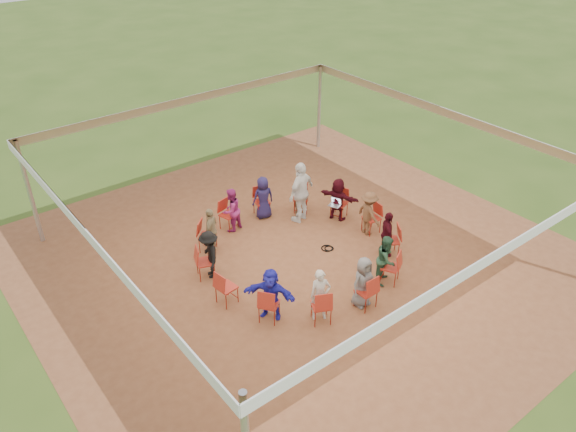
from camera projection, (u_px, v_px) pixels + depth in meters
ground at (298, 259)px, 14.73m from camera, size 80.00×80.00×0.00m
dirt_patch at (298, 258)px, 14.72m from camera, size 13.00×13.00×0.00m
tent at (299, 179)px, 13.48m from camera, size 10.33×10.33×3.00m
chair_0 at (339, 203)px, 16.28m from camera, size 0.56×0.55×0.90m
chair_1 at (301, 198)px, 16.56m from camera, size 0.61×0.61×0.90m
chair_2 at (262, 202)px, 16.36m from camera, size 0.51×0.52×0.90m
chair_3 at (228, 215)px, 15.74m from camera, size 0.52×0.53×0.90m
chair_4 at (207, 236)px, 14.83m from camera, size 0.61×0.61×0.90m
chair_5 at (205, 262)px, 13.84m from camera, size 0.56×0.54×0.90m
chair_6 at (226, 287)px, 13.00m from camera, size 0.49×0.48×0.90m
chair_7 at (269, 304)px, 12.50m from camera, size 0.60×0.60×0.90m
chair_8 at (321, 306)px, 12.46m from camera, size 0.57×0.58×0.90m
chair_9 at (366, 291)px, 12.88m from camera, size 0.43×0.45×0.90m
chair_10 at (390, 267)px, 13.67m from camera, size 0.58×0.59×0.90m
chair_11 at (391, 241)px, 14.65m from camera, size 0.60×0.59×0.90m
chair_12 at (372, 218)px, 15.59m from camera, size 0.48×0.46×0.90m
person_seated_0 at (338, 199)px, 16.08m from camera, size 0.86×1.28×1.29m
person_seated_1 at (301, 194)px, 16.35m from camera, size 0.56×0.54×1.29m
person_seated_2 at (263, 198)px, 16.17m from camera, size 0.69×0.49×1.29m
person_seated_3 at (231, 210)px, 15.57m from camera, size 0.70×0.51×1.29m
person_seated_4 at (211, 230)px, 14.71m from camera, size 0.82×0.80×1.29m
person_seated_5 at (209, 255)px, 13.77m from camera, size 0.67×0.92×1.29m
person_seated_6 at (271, 294)px, 12.50m from camera, size 1.06×1.23×1.29m
person_seated_7 at (320, 295)px, 12.45m from camera, size 0.56×0.49×1.29m
person_seated_8 at (363, 282)px, 12.85m from camera, size 0.64×0.36×1.29m
person_seated_9 at (386, 259)px, 13.60m from camera, size 0.72×0.62×1.29m
person_seated_10 at (387, 234)px, 14.53m from camera, size 0.74×0.84×1.29m
person_seated_11 at (369, 213)px, 15.43m from camera, size 0.50×0.87×1.29m
standing_person at (301, 192)px, 15.88m from camera, size 1.19×0.84×1.84m
cable_coil at (328, 248)px, 15.09m from camera, size 0.35×0.35×0.03m
laptop at (335, 203)px, 15.99m from camera, size 0.36×0.40×0.22m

